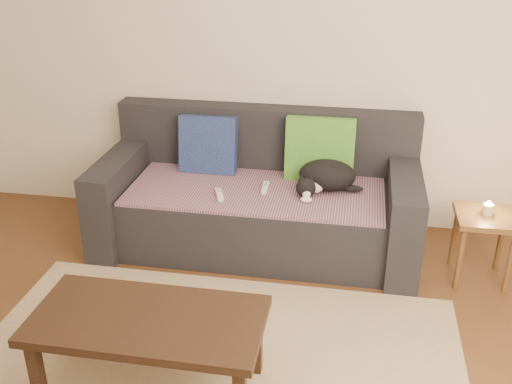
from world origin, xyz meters
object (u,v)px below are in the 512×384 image
wii_remote_b (265,188)px  side_table (485,226)px  wii_remote_a (219,195)px  coffee_table (148,326)px  cat (326,176)px  sofa (258,201)px

wii_remote_b → side_table: 1.37m
wii_remote_a → coffee_table: bearing=157.7°
cat → coffee_table: size_ratio=0.43×
sofa → wii_remote_b: 0.18m
wii_remote_b → side_table: (1.36, -0.13, -0.09)m
side_table → coffee_table: bearing=-142.4°
side_table → coffee_table: (-1.67, -1.29, 0.01)m
sofa → side_table: (1.43, -0.22, 0.06)m
wii_remote_b → cat: bearing=-81.6°
sofa → side_table: 1.44m
wii_remote_b → coffee_table: (-0.31, -1.42, -0.09)m
wii_remote_b → side_table: size_ratio=0.34×
cat → side_table: 1.01m
wii_remote_a → side_table: 1.64m
wii_remote_a → side_table: bearing=-109.5°
wii_remote_a → sofa: bearing=-60.4°
side_table → wii_remote_b: bearing=174.7°
sofa → side_table: sofa is taller
wii_remote_a → coffee_table: size_ratio=0.14×
wii_remote_a → coffee_table: 1.26m
wii_remote_a → wii_remote_b: 0.31m
side_table → wii_remote_a: bearing=-178.9°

